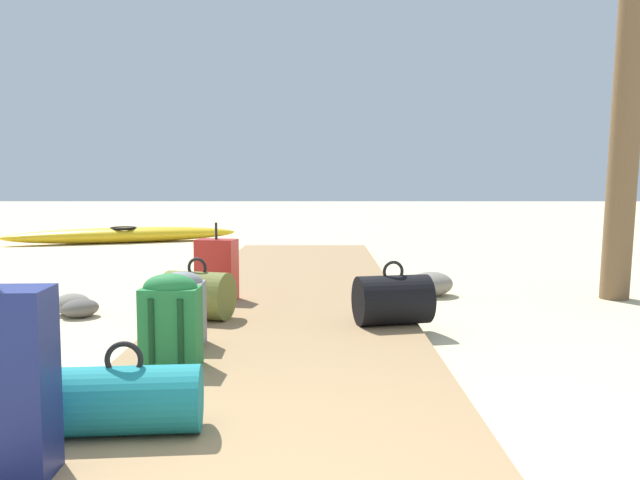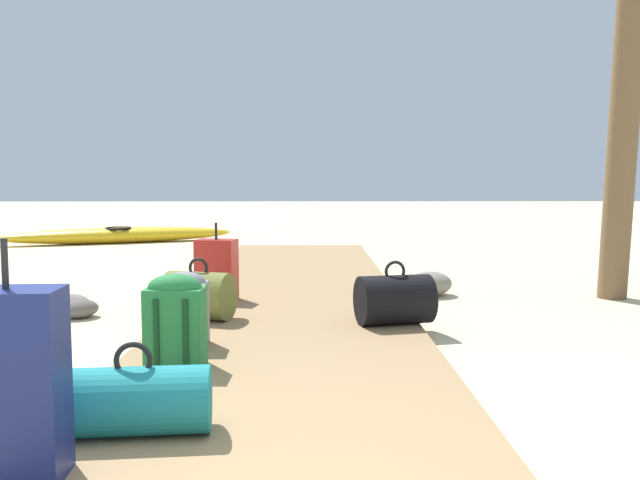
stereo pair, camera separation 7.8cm
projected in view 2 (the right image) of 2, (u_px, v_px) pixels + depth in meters
name	position (u px, v px, depth m)	size (l,w,h in m)	color
ground_plane	(290.00, 322.00, 5.47)	(60.00, 60.00, 0.00)	beige
boardwalk	(293.00, 297.00, 6.40)	(1.99, 9.38, 0.08)	#9E7A51
backpack_green	(175.00, 318.00, 3.85)	(0.34, 0.24, 0.55)	#237538
duffel_bag_teal	(134.00, 401.00, 2.84)	(0.67, 0.35, 0.40)	#197A7F
suitcase_red	(217.00, 269.00, 6.03)	(0.39, 0.28, 0.70)	red
backpack_grey	(186.00, 307.00, 4.35)	(0.29, 0.24, 0.49)	slate
duffel_bag_black	(395.00, 299.00, 5.01)	(0.62, 0.48, 0.48)	black
duffel_bag_olive	(199.00, 295.00, 5.19)	(0.59, 0.50, 0.48)	olive
suitcase_navy	(10.00, 385.00, 2.40)	(0.39, 0.24, 0.88)	navy
kayak	(118.00, 235.00, 12.27)	(4.12, 1.99, 0.29)	gold
rock_left_mid	(80.00, 309.00, 5.63)	(0.27, 0.32, 0.16)	#5B5651
rock_right_far	(430.00, 284.00, 6.71)	(0.42, 0.46, 0.24)	gray
rock_left_far	(72.00, 305.00, 5.74)	(0.29, 0.32, 0.18)	gray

